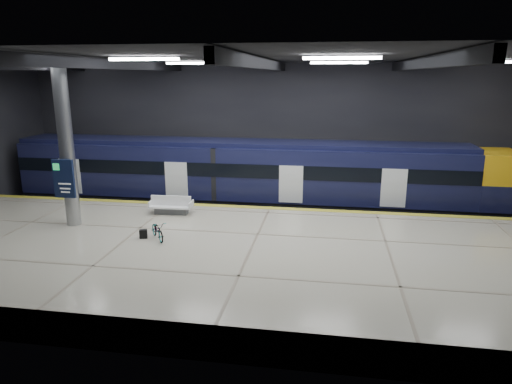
# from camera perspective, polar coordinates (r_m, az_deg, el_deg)

# --- Properties ---
(ground) EXTENTS (30.00, 30.00, 0.00)m
(ground) POSITION_cam_1_polar(r_m,az_deg,el_deg) (19.78, 0.68, -7.31)
(ground) COLOR black
(ground) RESTS_ON ground
(room_shell) EXTENTS (30.10, 16.10, 8.05)m
(room_shell) POSITION_cam_1_polar(r_m,az_deg,el_deg) (18.45, 0.73, 9.43)
(room_shell) COLOR black
(room_shell) RESTS_ON ground
(platform) EXTENTS (30.00, 11.00, 1.10)m
(platform) POSITION_cam_1_polar(r_m,az_deg,el_deg) (17.29, -0.55, -8.65)
(platform) COLOR beige
(platform) RESTS_ON ground
(safety_strip) EXTENTS (30.00, 0.40, 0.01)m
(safety_strip) POSITION_cam_1_polar(r_m,az_deg,el_deg) (22.00, 1.74, -2.01)
(safety_strip) COLOR gold
(safety_strip) RESTS_ON platform
(rails) EXTENTS (30.00, 1.52, 0.16)m
(rails) POSITION_cam_1_polar(r_m,az_deg,el_deg) (24.91, 2.54, -2.50)
(rails) COLOR gray
(rails) RESTS_ON ground
(train) EXTENTS (29.40, 2.84, 3.79)m
(train) POSITION_cam_1_polar(r_m,az_deg,el_deg) (24.44, 1.85, 1.97)
(train) COLOR black
(train) RESTS_ON ground
(bench) EXTENTS (1.97, 0.87, 0.86)m
(bench) POSITION_cam_1_polar(r_m,az_deg,el_deg) (21.41, -10.53, -1.89)
(bench) COLOR #595B60
(bench) RESTS_ON platform
(bicycle) EXTENTS (1.23, 1.41, 0.73)m
(bicycle) POSITION_cam_1_polar(r_m,az_deg,el_deg) (18.22, -12.20, -4.67)
(bicycle) COLOR #99999E
(bicycle) RESTS_ON platform
(pannier_bag) EXTENTS (0.34, 0.26, 0.35)m
(pannier_bag) POSITION_cam_1_polar(r_m,az_deg,el_deg) (18.50, -13.91, -5.11)
(pannier_bag) COLOR black
(pannier_bag) RESTS_ON platform
(info_column) EXTENTS (0.90, 0.78, 6.90)m
(info_column) POSITION_cam_1_polar(r_m,az_deg,el_deg) (20.41, -22.66, 5.25)
(info_column) COLOR #9EA0A5
(info_column) RESTS_ON platform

